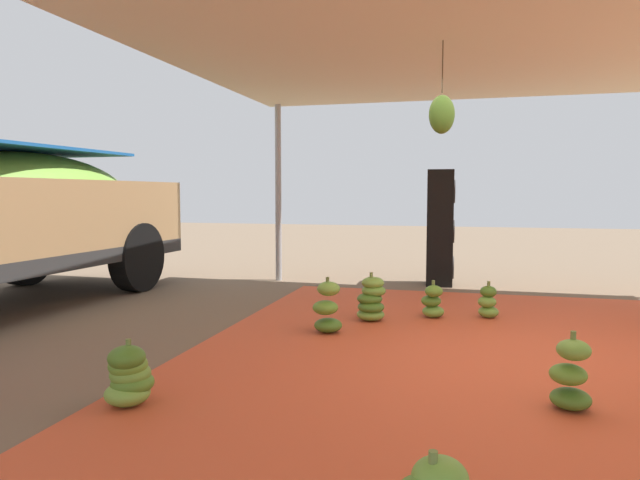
% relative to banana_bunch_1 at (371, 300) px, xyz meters
% --- Properties ---
extents(ground_plane, '(40.00, 40.00, 0.00)m').
position_rel_banana_bunch_1_xyz_m(ground_plane, '(-1.19, 1.68, -0.24)').
color(ground_plane, brown).
extents(tarp_orange, '(6.58, 5.45, 0.01)m').
position_rel_banana_bunch_1_xyz_m(tarp_orange, '(-1.19, -1.32, -0.23)').
color(tarp_orange, '#D1512D').
rests_on(tarp_orange, ground).
extents(tent_canopy, '(8.00, 7.00, 2.91)m').
position_rel_banana_bunch_1_xyz_m(tent_canopy, '(-1.19, -1.40, 2.59)').
color(tent_canopy, '#9EA0A5').
rests_on(tent_canopy, ground).
extents(banana_bunch_1, '(0.44, 0.43, 0.54)m').
position_rel_banana_bunch_1_xyz_m(banana_bunch_1, '(0.00, 0.00, 0.00)').
color(banana_bunch_1, '#75A83D').
rests_on(banana_bunch_1, tarp_orange).
extents(banana_bunch_2, '(0.36, 0.36, 0.53)m').
position_rel_banana_bunch_1_xyz_m(banana_bunch_2, '(-2.30, -1.71, -0.01)').
color(banana_bunch_2, '#477523').
rests_on(banana_bunch_2, tarp_orange).
extents(banana_bunch_3, '(0.29, 0.29, 0.42)m').
position_rel_banana_bunch_1_xyz_m(banana_bunch_3, '(0.48, -1.27, -0.06)').
color(banana_bunch_3, '#6B9E38').
rests_on(banana_bunch_3, tarp_orange).
extents(banana_bunch_4, '(0.36, 0.34, 0.43)m').
position_rel_banana_bunch_1_xyz_m(banana_bunch_4, '(0.32, -0.65, -0.05)').
color(banana_bunch_4, '#6B9E38').
rests_on(banana_bunch_4, tarp_orange).
extents(banana_bunch_5, '(0.42, 0.40, 0.57)m').
position_rel_banana_bunch_1_xyz_m(banana_bunch_5, '(-0.68, 0.34, 0.01)').
color(banana_bunch_5, '#477523').
rests_on(banana_bunch_5, tarp_orange).
extents(banana_bunch_8, '(0.45, 0.43, 0.45)m').
position_rel_banana_bunch_1_xyz_m(banana_bunch_8, '(-2.95, 1.15, -0.03)').
color(banana_bunch_8, '#75A83D').
rests_on(banana_bunch_8, tarp_orange).
extents(speaker_stack, '(0.58, 0.44, 1.79)m').
position_rel_banana_bunch_1_xyz_m(speaker_stack, '(2.83, -0.60, 0.66)').
color(speaker_stack, black).
rests_on(speaker_stack, ground).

